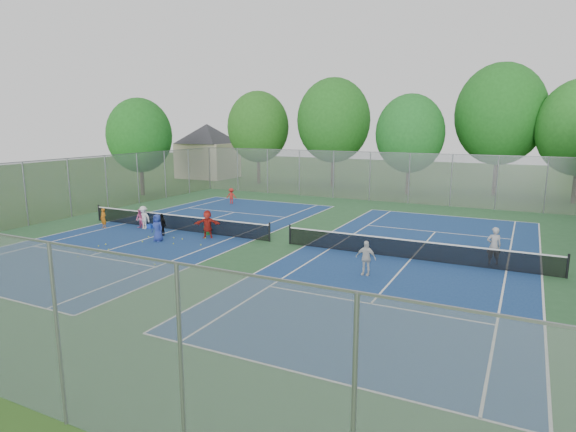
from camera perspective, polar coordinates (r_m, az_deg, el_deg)
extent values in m
plane|color=#2C551A|center=(25.79, -1.00, -3.22)|extent=(120.00, 120.00, 0.00)
cube|color=#2B5B32|center=(25.79, -1.00, -3.20)|extent=(32.00, 32.00, 0.01)
cube|color=navy|center=(29.61, -13.10, -1.61)|extent=(10.97, 23.77, 0.01)
cube|color=navy|center=(23.49, 14.38, -4.96)|extent=(10.97, 23.77, 0.01)
cube|color=black|center=(29.51, -13.14, -0.78)|extent=(12.87, 0.10, 0.91)
cube|color=black|center=(23.38, 14.43, -3.92)|extent=(12.87, 0.10, 0.91)
cube|color=gray|center=(40.11, 9.67, 4.64)|extent=(32.00, 0.10, 4.00)
cube|color=gray|center=(35.65, -24.48, 3.03)|extent=(0.10, 32.00, 4.00)
cube|color=#B7A88C|center=(57.25, -9.48, 6.51)|extent=(6.00, 5.00, 4.00)
pyramid|color=#2D2D33|center=(57.09, -9.62, 10.72)|extent=(11.03, 11.03, 2.20)
cylinder|color=#443326|center=(51.24, -3.50, 5.85)|extent=(0.36, 0.36, 3.50)
ellipsoid|color=#235A1A|center=(51.04, -3.56, 10.49)|extent=(6.40, 6.40, 7.36)
cylinder|color=#443326|center=(48.66, 5.32, 5.76)|extent=(0.36, 0.36, 3.85)
ellipsoid|color=#1E5B1A|center=(48.46, 5.42, 11.21)|extent=(7.20, 7.20, 8.28)
cylinder|color=#443326|center=(44.46, 14.03, 4.53)|extent=(0.36, 0.36, 3.15)
ellipsoid|color=#1C6120|center=(44.22, 14.26, 9.46)|extent=(6.00, 6.00, 6.90)
cylinder|color=#443326|center=(46.42, 23.37, 4.87)|extent=(0.36, 0.36, 4.20)
ellipsoid|color=#1A5B1A|center=(46.23, 23.84, 10.97)|extent=(7.60, 7.60, 8.74)
cylinder|color=#443326|center=(44.52, 30.90, 3.53)|extent=(0.36, 0.36, 3.50)
cylinder|color=#443326|center=(44.64, -16.93, 4.41)|extent=(0.36, 0.36, 3.15)
ellipsoid|color=#1A5C1A|center=(44.40, -17.19, 9.12)|extent=(5.60, 5.60, 6.44)
cube|color=#1940BC|center=(30.46, -16.00, -1.18)|extent=(0.31, 0.31, 0.27)
cube|color=green|center=(27.92, -9.56, -1.70)|extent=(0.36, 0.36, 0.54)
imported|color=#C46512|center=(31.42, -21.04, -0.25)|extent=(0.47, 0.34, 1.21)
imported|color=#D55289|center=(30.51, -17.10, -0.30)|extent=(0.68, 0.58, 1.22)
imported|color=silver|center=(30.32, -16.74, -0.18)|extent=(0.91, 0.53, 1.40)
imported|color=black|center=(28.21, -14.71, -1.01)|extent=(0.81, 0.51, 1.28)
imported|color=navy|center=(26.94, -15.21, -1.36)|extent=(0.76, 0.53, 1.49)
imported|color=#B02219|center=(27.08, -9.52, -0.97)|extent=(1.52, 1.05, 1.58)
imported|color=#B11E19|center=(38.44, -6.72, 2.37)|extent=(0.91, 0.73, 1.24)
imported|color=#98989A|center=(23.64, 23.21, -3.27)|extent=(0.73, 0.58, 1.74)
imported|color=silver|center=(20.52, 9.20, -4.93)|extent=(0.88, 0.37, 1.50)
sphere|color=#BED631|center=(27.47, -13.38, -2.56)|extent=(0.07, 0.07, 0.07)
sphere|color=yellow|center=(28.08, -16.20, -2.41)|extent=(0.07, 0.07, 0.07)
sphere|color=#CDE936|center=(25.61, -10.30, -3.42)|extent=(0.07, 0.07, 0.07)
sphere|color=gold|center=(26.86, -21.54, -3.35)|extent=(0.07, 0.07, 0.07)
sphere|color=#C5E134|center=(25.91, -20.48, -3.78)|extent=(0.07, 0.07, 0.07)
sphere|color=#BEDC33|center=(27.09, -9.77, -2.61)|extent=(0.07, 0.07, 0.07)
sphere|color=#A4C52E|center=(27.04, -16.87, -2.95)|extent=(0.07, 0.07, 0.07)
sphere|color=#E5F338|center=(27.07, -20.80, -3.19)|extent=(0.07, 0.07, 0.07)
sphere|color=#A7C72E|center=(25.10, -23.63, -4.48)|extent=(0.07, 0.07, 0.07)
sphere|color=#ABCC2F|center=(22.62, -15.50, -5.59)|extent=(0.07, 0.07, 0.07)
sphere|color=#DBEA36|center=(27.08, -12.42, -2.71)|extent=(0.07, 0.07, 0.07)
sphere|color=#B6CB2F|center=(26.17, -13.43, -3.24)|extent=(0.07, 0.07, 0.07)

